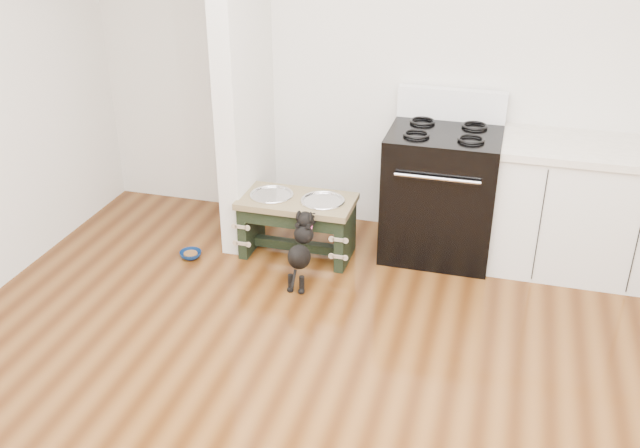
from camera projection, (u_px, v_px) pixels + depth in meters
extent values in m
plane|color=silver|center=(421.00, 54.00, 4.99)|extent=(5.00, 0.00, 5.00)
cube|color=silver|center=(243.00, 57.00, 4.92)|extent=(0.15, 0.80, 2.70)
cube|color=black|center=(441.00, 194.00, 5.03)|extent=(0.76, 0.65, 0.92)
cube|color=black|center=(434.00, 220.00, 4.79)|extent=(0.58, 0.02, 0.50)
cylinder|color=silver|center=(437.00, 179.00, 4.61)|extent=(0.56, 0.02, 0.02)
cube|color=white|center=(452.00, 104.00, 5.01)|extent=(0.76, 0.08, 0.22)
torus|color=black|center=(416.00, 134.00, 4.74)|extent=(0.18, 0.18, 0.02)
torus|color=black|center=(471.00, 139.00, 4.65)|extent=(0.18, 0.18, 0.02)
torus|color=black|center=(423.00, 121.00, 4.98)|extent=(0.18, 0.18, 0.02)
torus|color=black|center=(475.00, 126.00, 4.90)|extent=(0.18, 0.18, 0.02)
cube|color=silver|center=(586.00, 212.00, 4.83)|extent=(1.20, 0.60, 0.86)
cube|color=beige|center=(597.00, 149.00, 4.63)|extent=(1.24, 0.64, 0.05)
cube|color=black|center=(578.00, 279.00, 4.78)|extent=(1.20, 0.06, 0.10)
cube|color=black|center=(251.00, 223.00, 5.20)|extent=(0.07, 0.39, 0.40)
cube|color=black|center=(345.00, 235.00, 5.03)|extent=(0.07, 0.39, 0.40)
cube|color=black|center=(290.00, 221.00, 4.89)|extent=(0.64, 0.03, 0.10)
cube|color=black|center=(298.00, 245.00, 5.17)|extent=(0.64, 0.07, 0.07)
cube|color=brown|center=(297.00, 201.00, 5.01)|extent=(0.81, 0.43, 0.04)
cylinder|color=silver|center=(272.00, 198.00, 5.05)|extent=(0.28, 0.28, 0.05)
cylinder|color=silver|center=(323.00, 204.00, 4.96)|extent=(0.28, 0.28, 0.05)
torus|color=silver|center=(272.00, 195.00, 5.04)|extent=(0.31, 0.31, 0.02)
torus|color=silver|center=(323.00, 201.00, 4.95)|extent=(0.31, 0.31, 0.02)
cylinder|color=black|center=(291.00, 283.00, 4.72)|extent=(0.04, 0.04, 0.12)
cylinder|color=black|center=(302.00, 284.00, 4.70)|extent=(0.04, 0.04, 0.12)
sphere|color=black|center=(290.00, 290.00, 4.73)|extent=(0.04, 0.04, 0.04)
sphere|color=black|center=(301.00, 291.00, 4.71)|extent=(0.04, 0.04, 0.04)
ellipsoid|color=black|center=(299.00, 257.00, 4.71)|extent=(0.14, 0.33, 0.29)
sphere|color=black|center=(304.00, 234.00, 4.74)|extent=(0.13, 0.13, 0.13)
sphere|color=black|center=(305.00, 220.00, 4.74)|extent=(0.12, 0.12, 0.12)
sphere|color=black|center=(303.00, 214.00, 4.81)|extent=(0.04, 0.04, 0.04)
sphere|color=black|center=(314.00, 216.00, 4.79)|extent=(0.04, 0.04, 0.04)
cylinder|color=black|center=(294.00, 279.00, 4.64)|extent=(0.02, 0.09, 0.11)
torus|color=#DA407A|center=(305.00, 227.00, 4.74)|extent=(0.11, 0.07, 0.10)
imported|color=navy|center=(191.00, 255.00, 5.13)|extent=(0.18, 0.18, 0.05)
cylinder|color=#563018|center=(191.00, 254.00, 5.13)|extent=(0.10, 0.10, 0.02)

